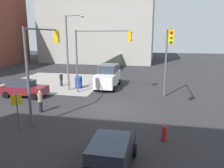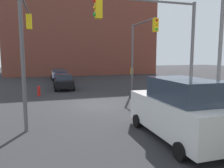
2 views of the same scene
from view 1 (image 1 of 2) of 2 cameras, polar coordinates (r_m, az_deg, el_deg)
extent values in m
plane|color=#28282B|center=(18.33, -0.42, -6.37)|extent=(120.00, 120.00, 0.00)
cube|color=gray|center=(29.44, -14.14, 0.59)|extent=(12.00, 12.00, 0.01)
cube|color=#56664C|center=(36.92, 0.72, 5.26)|extent=(22.04, 0.12, 2.40)
cube|color=#9E9B93|center=(54.55, -2.44, 15.08)|extent=(20.00, 24.00, 16.50)
cylinder|color=brown|center=(55.25, -27.09, 15.10)|extent=(1.80, 1.80, 19.15)
cylinder|color=#59595B|center=(15.08, -21.11, 1.37)|extent=(0.18, 0.18, 6.50)
cylinder|color=#59595B|center=(16.78, -17.79, 13.45)|extent=(4.53, 0.12, 0.12)
cube|color=yellow|center=(18.79, -14.29, 11.90)|extent=(0.32, 0.36, 1.00)
sphere|color=red|center=(18.96, -14.11, 12.88)|extent=(0.18, 0.18, 0.18)
sphere|color=orange|center=(18.96, -14.05, 11.92)|extent=(0.18, 0.18, 0.18)
sphere|color=green|center=(18.96, -14.00, 10.95)|extent=(0.18, 0.18, 0.18)
cylinder|color=#59595B|center=(21.66, 13.85, 5.07)|extent=(0.18, 0.18, 6.50)
cylinder|color=#59595B|center=(18.74, 14.70, 13.50)|extent=(5.49, 0.12, 0.12)
cube|color=yellow|center=(16.00, 15.12, 11.78)|extent=(0.32, 0.36, 1.00)
sphere|color=red|center=(15.82, 15.23, 12.93)|extent=(0.18, 0.18, 0.18)
sphere|color=orange|center=(15.82, 15.16, 11.77)|extent=(0.18, 0.18, 0.18)
sphere|color=green|center=(15.82, 15.09, 10.61)|extent=(0.18, 0.18, 0.18)
cylinder|color=#59595B|center=(23.08, -9.18, 5.73)|extent=(0.18, 0.18, 6.50)
cylinder|color=#59595B|center=(22.11, -2.63, 13.71)|extent=(0.12, 5.46, 0.12)
cube|color=yellow|center=(21.61, 4.59, 12.30)|extent=(0.36, 0.32, 1.00)
sphere|color=red|center=(21.59, 5.09, 13.14)|extent=(0.18, 0.18, 0.18)
sphere|color=orange|center=(21.59, 5.08, 12.29)|extent=(0.18, 0.18, 0.18)
sphere|color=green|center=(21.60, 5.06, 11.44)|extent=(0.18, 0.18, 0.18)
cylinder|color=slate|center=(24.13, -11.58, 7.72)|extent=(0.20, 0.20, 8.00)
cylinder|color=slate|center=(23.24, -9.97, 17.24)|extent=(1.13, 2.20, 0.10)
ellipsoid|color=silver|center=(22.37, -7.76, 17.11)|extent=(0.56, 0.36, 0.24)
cylinder|color=#4C4C4C|center=(15.06, -23.42, -6.94)|extent=(0.08, 0.08, 2.40)
cube|color=yellow|center=(14.81, -23.70, -3.83)|extent=(0.48, 0.48, 0.64)
cube|color=navy|center=(25.27, -8.69, 0.19)|extent=(0.56, 0.64, 1.15)
cylinder|color=navy|center=(25.15, -8.74, 1.47)|extent=(0.56, 0.64, 0.56)
cylinder|color=red|center=(13.22, 13.47, -12.69)|extent=(0.26, 0.26, 0.80)
sphere|color=red|center=(13.05, 13.56, -11.02)|extent=(0.24, 0.24, 0.24)
cube|color=black|center=(10.22, -0.26, -18.52)|extent=(4.14, 1.80, 0.75)
cube|color=#2D3847|center=(9.61, -0.67, -16.21)|extent=(2.32, 1.58, 0.55)
cylinder|color=black|center=(11.77, -3.30, -16.13)|extent=(0.64, 0.22, 0.64)
cylinder|color=black|center=(11.50, 5.82, -16.92)|extent=(0.64, 0.22, 0.64)
cube|color=maroon|center=(23.27, -21.83, -1.37)|extent=(1.80, 4.38, 0.75)
cube|color=#2D3847|center=(23.32, -22.69, 0.22)|extent=(1.58, 2.45, 0.55)
cylinder|color=black|center=(23.34, -17.50, -1.95)|extent=(0.22, 0.64, 0.64)
cylinder|color=black|center=(21.84, -19.74, -3.10)|extent=(0.22, 0.64, 0.64)
cylinder|color=black|center=(24.90, -23.52, -1.53)|extent=(0.22, 0.64, 0.64)
cylinder|color=black|center=(23.50, -25.99, -2.57)|extent=(0.22, 0.64, 0.64)
cube|color=white|center=(25.32, -1.06, 1.39)|extent=(5.40, 2.10, 1.40)
cube|color=#2D3847|center=(25.54, -0.86, 4.11)|extent=(3.02, 1.85, 0.90)
cylinder|color=black|center=(23.51, 0.49, -1.25)|extent=(0.64, 0.22, 0.64)
cylinder|color=black|center=(23.98, -4.44, -1.00)|extent=(0.64, 0.22, 0.64)
cylinder|color=black|center=(27.03, 1.96, 0.60)|extent=(0.64, 0.22, 0.64)
cylinder|color=black|center=(27.44, -2.37, 0.78)|extent=(0.64, 0.22, 0.64)
cylinder|color=#9E937A|center=(17.97, -18.27, -3.41)|extent=(0.36, 0.36, 0.68)
sphere|color=tan|center=(17.86, -18.37, -2.00)|extent=(0.23, 0.23, 0.23)
cylinder|color=#1E1E2D|center=(18.19, -18.10, -5.74)|extent=(0.28, 0.28, 0.86)
cylinder|color=black|center=(26.61, -13.16, 1.75)|extent=(0.36, 0.36, 0.62)
sphere|color=tan|center=(26.54, -13.20, 2.63)|extent=(0.21, 0.21, 0.21)
cylinder|color=#1E1E2D|center=(26.75, -13.08, 0.29)|extent=(0.28, 0.28, 0.78)
camera|label=2|loc=(32.25, 11.34, 8.09)|focal=35.00mm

